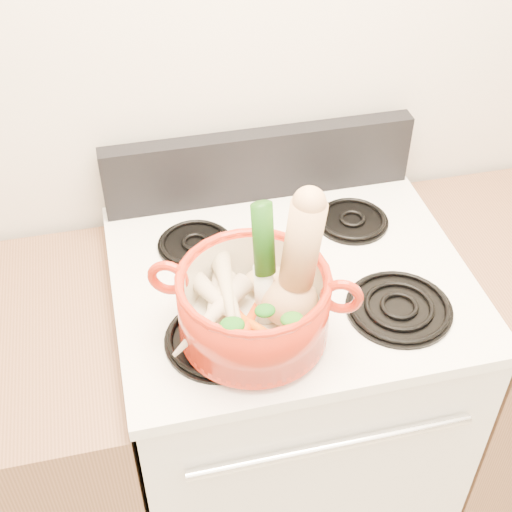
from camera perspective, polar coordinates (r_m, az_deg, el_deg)
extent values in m
cube|color=silver|center=(1.66, -0.10, 15.72)|extent=(3.50, 0.02, 2.60)
cube|color=silver|center=(1.94, 2.32, -12.06)|extent=(0.76, 0.65, 0.92)
cube|color=white|center=(1.59, 2.78, -1.79)|extent=(0.78, 0.67, 0.03)
cube|color=black|center=(1.75, 0.29, 7.31)|extent=(0.76, 0.05, 0.18)
cylinder|color=silver|center=(1.50, 6.13, -14.91)|extent=(0.60, 0.02, 0.02)
cylinder|color=black|center=(1.43, -2.89, -6.56)|extent=(0.22, 0.22, 0.02)
cylinder|color=black|center=(1.52, 11.38, -4.01)|extent=(0.22, 0.22, 0.02)
cylinder|color=black|center=(1.64, -4.89, 1.04)|extent=(0.17, 0.17, 0.02)
cylinder|color=black|center=(1.72, 7.70, 2.91)|extent=(0.17, 0.17, 0.02)
cylinder|color=#AF220F|center=(1.38, -0.19, -3.97)|extent=(0.38, 0.38, 0.14)
torus|color=#AF220F|center=(1.37, -7.06, -1.74)|extent=(0.08, 0.05, 0.08)
torus|color=#AF220F|center=(1.33, 6.87, -3.24)|extent=(0.08, 0.05, 0.08)
cylinder|color=silver|center=(1.32, 0.70, -0.67)|extent=(0.05, 0.09, 0.27)
ellipsoid|color=tan|center=(1.45, 0.69, -1.99)|extent=(0.09, 0.07, 0.05)
cone|color=beige|center=(1.40, -3.44, -4.12)|extent=(0.12, 0.21, 0.06)
cone|color=beige|center=(1.37, -3.65, -4.79)|extent=(0.20, 0.17, 0.06)
cone|color=beige|center=(1.39, -3.03, -3.53)|extent=(0.14, 0.21, 0.06)
cone|color=beige|center=(1.39, -3.13, -3.93)|extent=(0.11, 0.16, 0.05)
cone|color=beige|center=(1.39, -2.05, -3.13)|extent=(0.05, 0.19, 0.05)
cone|color=beige|center=(1.39, -2.27, -3.06)|extent=(0.05, 0.22, 0.06)
cone|color=#CE420A|center=(1.38, -0.97, -5.30)|extent=(0.08, 0.15, 0.04)
cone|color=red|center=(1.35, -0.76, -5.86)|extent=(0.12, 0.16, 0.05)
cone|color=#D65F0A|center=(1.35, 0.15, -5.97)|extent=(0.12, 0.16, 0.05)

